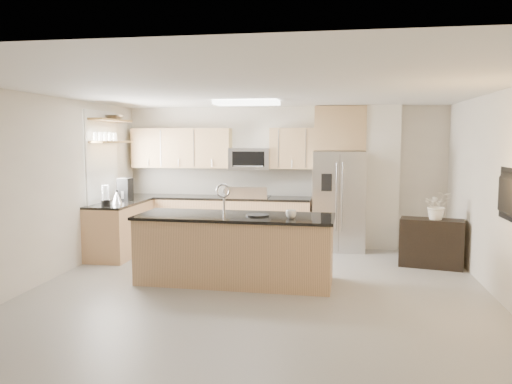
% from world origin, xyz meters
% --- Properties ---
extents(floor, '(6.50, 6.50, 0.00)m').
position_xyz_m(floor, '(0.00, 0.00, 0.00)').
color(floor, '#9A9892').
rests_on(floor, ground).
extents(ceiling, '(6.00, 6.50, 0.02)m').
position_xyz_m(ceiling, '(0.00, 0.00, 2.60)').
color(ceiling, silver).
rests_on(ceiling, wall_back).
extents(wall_back, '(6.00, 0.02, 2.60)m').
position_xyz_m(wall_back, '(0.00, 3.25, 1.30)').
color(wall_back, beige).
rests_on(wall_back, floor).
extents(wall_front, '(6.00, 0.02, 2.60)m').
position_xyz_m(wall_front, '(0.00, -3.25, 1.30)').
color(wall_front, beige).
rests_on(wall_front, floor).
extents(wall_left, '(0.02, 6.50, 2.60)m').
position_xyz_m(wall_left, '(-3.00, 0.00, 1.30)').
color(wall_left, beige).
rests_on(wall_left, floor).
extents(wall_right, '(0.02, 6.50, 2.60)m').
position_xyz_m(wall_right, '(3.00, 0.00, 1.30)').
color(wall_right, beige).
rests_on(wall_right, floor).
extents(back_counter, '(3.55, 0.66, 1.44)m').
position_xyz_m(back_counter, '(-1.23, 2.93, 0.47)').
color(back_counter, tan).
rests_on(back_counter, floor).
extents(left_counter, '(0.66, 1.50, 0.92)m').
position_xyz_m(left_counter, '(-2.67, 1.85, 0.46)').
color(left_counter, tan).
rests_on(left_counter, floor).
extents(range, '(0.76, 0.64, 1.14)m').
position_xyz_m(range, '(-0.60, 2.92, 0.47)').
color(range, black).
rests_on(range, floor).
extents(upper_cabinets, '(3.50, 0.33, 0.75)m').
position_xyz_m(upper_cabinets, '(-1.30, 3.09, 1.83)').
color(upper_cabinets, tan).
rests_on(upper_cabinets, wall_back).
extents(microwave, '(0.76, 0.40, 0.40)m').
position_xyz_m(microwave, '(-0.60, 3.04, 1.63)').
color(microwave, '#B3B3B6').
rests_on(microwave, upper_cabinets).
extents(refrigerator, '(0.92, 0.78, 1.78)m').
position_xyz_m(refrigerator, '(1.06, 2.87, 0.89)').
color(refrigerator, '#B3B3B6').
rests_on(refrigerator, floor).
extents(partition_column, '(0.60, 0.30, 2.60)m').
position_xyz_m(partition_column, '(1.82, 3.10, 1.30)').
color(partition_column, silver).
rests_on(partition_column, floor).
extents(window, '(0.04, 1.15, 1.65)m').
position_xyz_m(window, '(-2.98, 1.85, 1.65)').
color(window, white).
rests_on(window, wall_left).
extents(shelf_lower, '(0.30, 1.20, 0.04)m').
position_xyz_m(shelf_lower, '(-2.85, 1.95, 1.95)').
color(shelf_lower, olive).
rests_on(shelf_lower, wall_left).
extents(shelf_upper, '(0.30, 1.20, 0.04)m').
position_xyz_m(shelf_upper, '(-2.85, 1.95, 2.32)').
color(shelf_upper, olive).
rests_on(shelf_upper, wall_left).
extents(ceiling_fixture, '(1.00, 0.50, 0.06)m').
position_xyz_m(ceiling_fixture, '(-0.40, 1.60, 2.56)').
color(ceiling_fixture, white).
rests_on(ceiling_fixture, ceiling).
extents(island, '(2.76, 1.06, 1.37)m').
position_xyz_m(island, '(-0.38, 0.53, 0.47)').
color(island, tan).
rests_on(island, floor).
extents(credenza, '(1.01, 0.59, 0.76)m').
position_xyz_m(credenza, '(2.49, 1.82, 0.38)').
color(credenza, black).
rests_on(credenza, floor).
extents(cup, '(0.16, 0.16, 0.11)m').
position_xyz_m(cup, '(0.41, 0.37, 1.00)').
color(cup, white).
rests_on(cup, island).
extents(platter, '(0.41, 0.41, 0.02)m').
position_xyz_m(platter, '(-0.06, 0.52, 0.95)').
color(platter, black).
rests_on(platter, island).
extents(blender, '(0.15, 0.15, 0.34)m').
position_xyz_m(blender, '(-2.67, 1.33, 1.07)').
color(blender, black).
rests_on(blender, left_counter).
extents(kettle, '(0.19, 0.19, 0.24)m').
position_xyz_m(kettle, '(-2.62, 1.64, 1.02)').
color(kettle, '#B3B3B6').
rests_on(kettle, left_counter).
extents(coffee_maker, '(0.21, 0.26, 0.39)m').
position_xyz_m(coffee_maker, '(-2.69, 2.14, 1.10)').
color(coffee_maker, black).
rests_on(coffee_maker, left_counter).
extents(bowl, '(0.45, 0.45, 0.10)m').
position_xyz_m(bowl, '(-2.85, 2.11, 2.39)').
color(bowl, '#B3B3B6').
rests_on(bowl, shelf_upper).
extents(flower_vase, '(0.63, 0.56, 0.67)m').
position_xyz_m(flower_vase, '(2.54, 1.77, 1.09)').
color(flower_vase, white).
rests_on(flower_vase, credenza).
extents(television, '(0.14, 1.08, 0.62)m').
position_xyz_m(television, '(2.91, -0.20, 1.35)').
color(television, black).
rests_on(television, wall_right).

